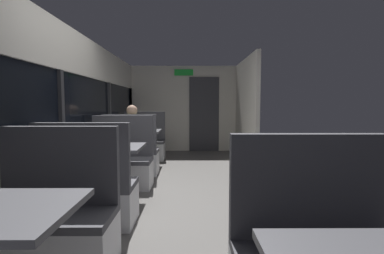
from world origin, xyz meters
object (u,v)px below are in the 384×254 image
at_px(bench_mid_window_facing_entry, 121,166).
at_px(dining_table_mid_window, 107,154).
at_px(bench_far_window_facing_end, 132,156).
at_px(seated_passenger, 132,145).
at_px(bench_mid_window_facing_end, 89,195).
at_px(bench_far_window_facing_entry, 144,145).
at_px(dining_table_far_window, 138,135).
at_px(bench_near_window_facing_entry, 53,227).

bearing_deg(bench_mid_window_facing_entry, dining_table_mid_window, -90.00).
bearing_deg(dining_table_mid_window, bench_far_window_facing_end, 90.00).
relative_size(dining_table_mid_window, seated_passenger, 0.71).
height_order(bench_mid_window_facing_end, seated_passenger, seated_passenger).
xyz_separation_m(bench_far_window_facing_entry, seated_passenger, (0.00, -1.33, 0.21)).
height_order(bench_mid_window_facing_entry, dining_table_far_window, bench_mid_window_facing_entry).
relative_size(dining_table_mid_window, bench_mid_window_facing_entry, 0.82).
xyz_separation_m(bench_mid_window_facing_end, seated_passenger, (0.00, 2.25, 0.21)).
relative_size(bench_far_window_facing_end, seated_passenger, 0.87).
distance_m(bench_mid_window_facing_end, bench_far_window_facing_end, 2.18).
relative_size(bench_near_window_facing_entry, seated_passenger, 0.87).
bearing_deg(bench_mid_window_facing_end, dining_table_far_window, 90.00).
bearing_deg(bench_near_window_facing_entry, dining_table_mid_window, 90.00).
bearing_deg(bench_mid_window_facing_end, bench_far_window_facing_end, 90.00).
xyz_separation_m(bench_mid_window_facing_end, bench_far_window_facing_end, (0.00, 2.18, 0.00)).
distance_m(dining_table_mid_window, seated_passenger, 1.55).
height_order(dining_table_mid_window, bench_far_window_facing_end, bench_far_window_facing_end).
xyz_separation_m(dining_table_far_window, bench_far_window_facing_end, (0.00, -0.70, -0.31)).
xyz_separation_m(dining_table_mid_window, bench_mid_window_facing_end, (0.00, -0.70, -0.31)).
distance_m(bench_near_window_facing_entry, dining_table_mid_window, 1.51).
distance_m(bench_mid_window_facing_end, bench_far_window_facing_entry, 3.58).
relative_size(bench_mid_window_facing_end, seated_passenger, 0.87).
bearing_deg(bench_near_window_facing_entry, bench_mid_window_facing_end, 90.00).
bearing_deg(bench_far_window_facing_entry, dining_table_far_window, -90.00).
height_order(bench_far_window_facing_entry, seated_passenger, seated_passenger).
bearing_deg(seated_passenger, bench_mid_window_facing_end, -90.00).
height_order(dining_table_mid_window, seated_passenger, seated_passenger).
xyz_separation_m(bench_near_window_facing_entry, bench_mid_window_facing_end, (0.00, 0.78, 0.00)).
relative_size(bench_near_window_facing_entry, dining_table_mid_window, 1.22).
height_order(bench_mid_window_facing_end, bench_mid_window_facing_entry, same).
bearing_deg(seated_passenger, dining_table_mid_window, -90.00).
bearing_deg(bench_far_window_facing_entry, seated_passenger, -90.00).
relative_size(bench_far_window_facing_entry, seated_passenger, 0.87).
distance_m(bench_mid_window_facing_end, dining_table_far_window, 2.89).
distance_m(bench_mid_window_facing_entry, bench_far_window_facing_entry, 2.18).
bearing_deg(seated_passenger, bench_near_window_facing_entry, -90.00).
distance_m(bench_mid_window_facing_entry, dining_table_far_window, 1.51).
distance_m(bench_mid_window_facing_end, bench_mid_window_facing_entry, 1.40).
height_order(bench_mid_window_facing_entry, bench_far_window_facing_end, same).
relative_size(bench_mid_window_facing_entry, seated_passenger, 0.87).
bearing_deg(bench_near_window_facing_entry, seated_passenger, 90.00).
xyz_separation_m(bench_mid_window_facing_entry, seated_passenger, (0.00, 0.85, 0.21)).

